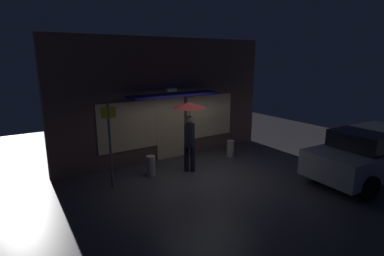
% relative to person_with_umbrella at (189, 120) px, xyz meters
% --- Properties ---
extents(ground_plane, '(18.00, 18.00, 0.00)m').
position_rel_person_with_umbrella_xyz_m(ground_plane, '(0.18, -0.69, -1.66)').
color(ground_plane, '#423F44').
extents(building_facade, '(8.00, 1.00, 4.18)m').
position_rel_person_with_umbrella_xyz_m(building_facade, '(0.19, 1.65, 0.41)').
color(building_facade, brown).
rests_on(building_facade, ground).
extents(person_with_umbrella, '(1.02, 1.02, 2.21)m').
position_rel_person_with_umbrella_xyz_m(person_with_umbrella, '(0.00, 0.00, 0.00)').
color(person_with_umbrella, black).
rests_on(person_with_umbrella, ground).
extents(parked_car, '(4.47, 2.14, 1.49)m').
position_rel_person_with_umbrella_xyz_m(parked_car, '(4.23, -3.43, -0.89)').
color(parked_car, '#A5A8AD').
rests_on(parked_car, ground).
extents(street_sign_post, '(0.40, 0.07, 2.36)m').
position_rel_person_with_umbrella_xyz_m(street_sign_post, '(-2.45, 0.18, -0.32)').
color(street_sign_post, '#595B60').
rests_on(street_sign_post, ground).
extents(sidewalk_bollard, '(0.28, 0.28, 0.62)m').
position_rel_person_with_umbrella_xyz_m(sidewalk_bollard, '(-1.18, 0.35, -1.35)').
color(sidewalk_bollard, '#B2A899').
rests_on(sidewalk_bollard, ground).
extents(sidewalk_bollard_2, '(0.26, 0.26, 0.59)m').
position_rel_person_with_umbrella_xyz_m(sidewalk_bollard_2, '(2.06, 0.42, -1.36)').
color(sidewalk_bollard_2, '#B2A899').
rests_on(sidewalk_bollard_2, ground).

